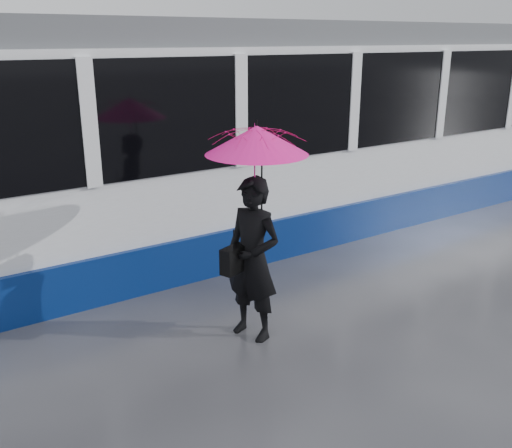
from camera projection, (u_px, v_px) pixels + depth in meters
ground at (278, 307)px, 6.91m from camera, size 90.00×90.00×0.00m
rails at (183, 247)px, 8.88m from camera, size 34.00×1.51×0.02m
woman at (253, 259)px, 6.01m from camera, size 0.62×0.75×1.78m
umbrella at (257, 160)px, 5.71m from camera, size 1.33×1.33×1.20m
handbag at (234, 259)px, 5.89m from camera, size 0.34×0.24×0.45m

